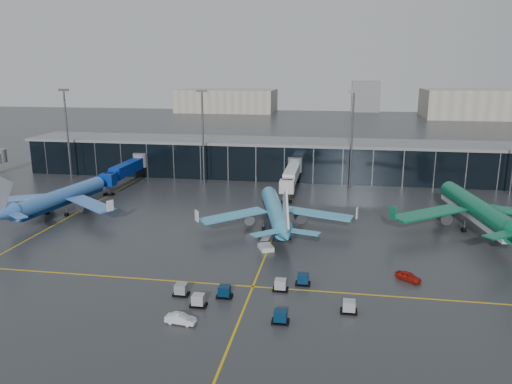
% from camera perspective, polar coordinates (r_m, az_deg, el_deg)
% --- Properties ---
extents(ground, '(600.00, 600.00, 0.00)m').
position_cam_1_polar(ground, '(89.86, -5.06, -6.33)').
color(ground, '#282B2D').
rests_on(ground, ground).
extents(terminal_pier, '(142.00, 17.00, 10.70)m').
position_cam_1_polar(terminal_pier, '(147.38, 0.88, 3.93)').
color(terminal_pier, black).
rests_on(terminal_pier, ground).
extents(jet_bridges, '(94.00, 27.50, 7.20)m').
position_cam_1_polar(jet_bridges, '(139.28, -14.73, 2.52)').
color(jet_bridges, '#595B60').
rests_on(jet_bridges, ground).
extents(flood_masts, '(203.00, 0.50, 25.50)m').
position_cam_1_polar(flood_masts, '(133.67, 2.26, 6.53)').
color(flood_masts, '#595B60').
rests_on(flood_masts, ground).
extents(distant_hangars, '(260.00, 71.00, 22.00)m').
position_cam_1_polar(distant_hangars, '(353.45, 14.23, 9.93)').
color(distant_hangars, '#B2AD99').
rests_on(distant_hangars, ground).
extents(taxi_lines, '(220.00, 120.00, 0.02)m').
position_cam_1_polar(taxi_lines, '(97.91, 2.19, -4.55)').
color(taxi_lines, gold).
rests_on(taxi_lines, ground).
extents(airliner_arkefly, '(37.60, 41.46, 11.45)m').
position_cam_1_polar(airliner_arkefly, '(116.80, -21.49, 0.44)').
color(airliner_arkefly, '#3D75CA').
rests_on(airliner_arkefly, ground).
extents(airliner_klm_near, '(39.56, 42.87, 11.21)m').
position_cam_1_polar(airliner_klm_near, '(98.72, 2.22, -1.01)').
color(airliner_klm_near, '#3B9AC4').
rests_on(airliner_klm_near, ground).
extents(airliner_aer_lingus, '(42.91, 47.32, 13.06)m').
position_cam_1_polar(airliner_aer_lingus, '(106.97, 24.04, -0.54)').
color(airliner_aer_lingus, '#0B6140').
rests_on(airliner_aer_lingus, ground).
extents(baggage_carts, '(25.41, 13.32, 1.70)m').
position_cam_1_polar(baggage_carts, '(69.86, 0.36, -11.76)').
color(baggage_carts, black).
rests_on(baggage_carts, ground).
extents(mobile_airstair, '(3.31, 3.82, 3.45)m').
position_cam_1_polar(mobile_airstair, '(88.28, 1.14, -6.12)').
color(mobile_airstair, silver).
rests_on(mobile_airstair, ground).
extents(service_van_red, '(4.04, 3.74, 1.34)m').
position_cam_1_polar(service_van_red, '(79.38, 17.03, -9.21)').
color(service_van_red, '#9B140B').
rests_on(service_van_red, ground).
extents(service_van_white, '(4.05, 1.75, 1.30)m').
position_cam_1_polar(service_van_white, '(64.98, -8.60, -14.14)').
color(service_van_white, silver).
rests_on(service_van_white, ground).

